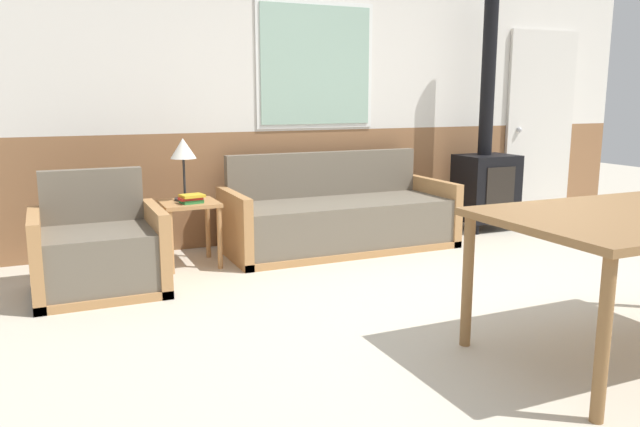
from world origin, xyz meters
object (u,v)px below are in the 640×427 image
Objects in this scene: couch at (340,220)px; side_table at (190,215)px; table_lamp at (183,153)px; wood_stove at (486,172)px; armchair at (99,255)px.

side_table is at bearing -179.07° from couch.
table_lamp is at bearing 177.67° from couch.
wood_stove is (3.12, 0.09, -0.32)m from table_lamp.
side_table is 3.12m from wood_stove.
wood_stove reaches higher than couch.
side_table is at bearing 14.08° from armchair.
table_lamp is (0.73, 0.50, 0.65)m from armchair.
wood_stove reaches higher than table_lamp.
couch is 4.08× the size of table_lamp.
wood_stove reaches higher than armchair.
armchair is at bearing -167.98° from couch.
armchair is (-2.11, -0.45, 0.00)m from couch.
armchair reaches higher than side_table.
side_table is 0.23× the size of wood_stove.
couch is at bearing 0.93° from side_table.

